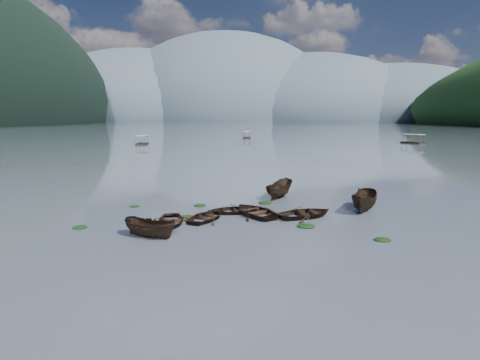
{
  "coord_description": "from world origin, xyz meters",
  "views": [
    {
      "loc": [
        0.96,
        -20.71,
        7.37
      ],
      "look_at": [
        0.0,
        12.0,
        2.0
      ],
      "focal_mm": 28.0,
      "sensor_mm": 36.0,
      "label": 1
    }
  ],
  "objects_px": {
    "pontoon_left": "(142,144)",
    "pontoon_centre": "(247,138)",
    "rowboat_0": "(171,224)",
    "rowboat_3": "(255,215)"
  },
  "relations": [
    {
      "from": "rowboat_0",
      "to": "rowboat_3",
      "type": "bearing_deg",
      "value": 13.16
    },
    {
      "from": "pontoon_left",
      "to": "pontoon_centre",
      "type": "relative_size",
      "value": 0.98
    },
    {
      "from": "pontoon_left",
      "to": "pontoon_centre",
      "type": "height_order",
      "value": "pontoon_centre"
    },
    {
      "from": "rowboat_0",
      "to": "pontoon_left",
      "type": "bearing_deg",
      "value": 96.43
    },
    {
      "from": "rowboat_0",
      "to": "pontoon_centre",
      "type": "bearing_deg",
      "value": 76.97
    },
    {
      "from": "rowboat_3",
      "to": "pontoon_left",
      "type": "relative_size",
      "value": 0.71
    },
    {
      "from": "pontoon_left",
      "to": "pontoon_centre",
      "type": "distance_m",
      "value": 46.69
    },
    {
      "from": "rowboat_0",
      "to": "rowboat_3",
      "type": "xyz_separation_m",
      "value": [
        6.01,
        2.7,
        0.0
      ]
    },
    {
      "from": "rowboat_0",
      "to": "pontoon_centre",
      "type": "relative_size",
      "value": 0.57
    },
    {
      "from": "rowboat_0",
      "to": "pontoon_left",
      "type": "height_order",
      "value": "pontoon_left"
    }
  ]
}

